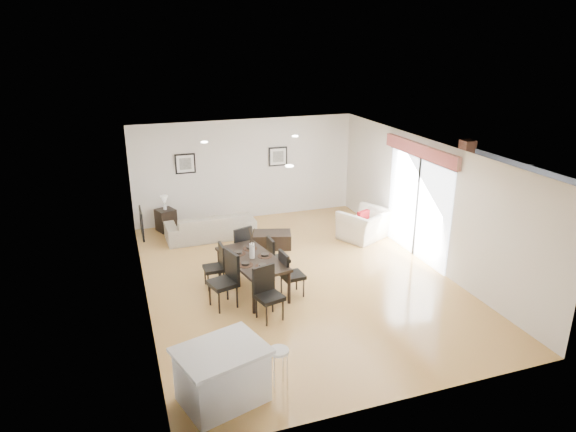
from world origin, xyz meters
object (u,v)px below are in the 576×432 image
object	(u,v)px
sofa	(210,226)
dining_chair_efar	(275,255)
dining_chair_enear	(289,272)
dining_chair_wnear	(227,276)
dining_chair_wfar	(218,263)
dining_chair_head	(267,290)
side_table	(166,220)
armchair	(365,225)
dining_chair_foot	(241,245)
bar_stool	(279,355)
kitchen_island	(222,375)
coffee_table	(272,240)
dining_table	(252,261)

from	to	relation	value
sofa	dining_chair_efar	xyz separation A→B (m)	(0.85, -2.62, 0.18)
dining_chair_enear	dining_chair_wnear	bearing A→B (deg)	83.75
sofa	dining_chair_wfar	world-z (taller)	dining_chair_wfar
dining_chair_head	side_table	xyz separation A→B (m)	(-1.21, 4.96, -0.25)
dining_chair_wfar	dining_chair_head	bearing A→B (deg)	20.09
armchair	dining_chair_foot	distance (m)	3.38
bar_stool	kitchen_island	bearing A→B (deg)	180.00
coffee_table	side_table	distance (m)	2.95
dining_chair_enear	dining_chair_head	world-z (taller)	dining_chair_head
sofa	dining_chair_wfar	bearing A→B (deg)	81.09
coffee_table	kitchen_island	distance (m)	5.44
armchair	coffee_table	size ratio (longest dim) A/B	1.24
sofa	dining_chair_enear	world-z (taller)	dining_chair_enear
bar_stool	coffee_table	bearing A→B (deg)	73.81
dining_chair_enear	coffee_table	world-z (taller)	dining_chair_enear
dining_chair_enear	side_table	world-z (taller)	dining_chair_enear
dining_chair_wnear	coffee_table	world-z (taller)	dining_chair_wnear
sofa	kitchen_island	bearing A→B (deg)	79.41
dining_chair_efar	coffee_table	bearing A→B (deg)	-16.22
sofa	armchair	bearing A→B (deg)	159.02
dining_chair_head	dining_chair_foot	world-z (taller)	dining_chair_foot
dining_table	dining_chair_enear	world-z (taller)	dining_chair_enear
dining_chair_wnear	dining_chair_foot	bearing A→B (deg)	141.05
dining_table	dining_chair_efar	world-z (taller)	dining_chair_efar
armchair	dining_chair_head	bearing A→B (deg)	12.86
side_table	sofa	bearing A→B (deg)	-41.51
sofa	side_table	world-z (taller)	sofa
side_table	bar_stool	size ratio (longest dim) A/B	0.90
dining_chair_wfar	kitchen_island	distance (m)	3.45
dining_chair_enear	dining_chair_foot	distance (m)	1.59
kitchen_island	dining_chair_enear	bearing A→B (deg)	37.48
side_table	kitchen_island	distance (m)	6.88
dining_chair_foot	dining_table	bearing A→B (deg)	68.60
sofa	kitchen_island	xyz separation A→B (m)	(-0.99, -6.01, 0.10)
armchair	dining_chair_enear	bearing A→B (deg)	11.58
bar_stool	armchair	bearing A→B (deg)	51.45
dining_chair_wfar	bar_stool	bearing A→B (deg)	1.54
armchair	side_table	size ratio (longest dim) A/B	1.96
side_table	dining_table	bearing A→B (deg)	-72.51
dining_chair_wnear	dining_chair_efar	distance (m)	1.45
dining_chair_foot	coffee_table	bearing A→B (deg)	-156.25
bar_stool	dining_chair_efar	bearing A→B (deg)	73.10
armchair	dining_chair_foot	world-z (taller)	dining_chair_foot
dining_chair_head	bar_stool	bearing A→B (deg)	-116.96
armchair	bar_stool	bearing A→B (deg)	24.46
armchair	dining_chair_enear	size ratio (longest dim) A/B	1.22
dining_table	coffee_table	bearing A→B (deg)	52.05
dining_chair_wfar	kitchen_island	size ratio (longest dim) A/B	0.64
armchair	dining_chair_enear	xyz separation A→B (m)	(-2.73, -2.18, 0.15)
side_table	dining_chair_wfar	bearing A→B (deg)	-79.74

